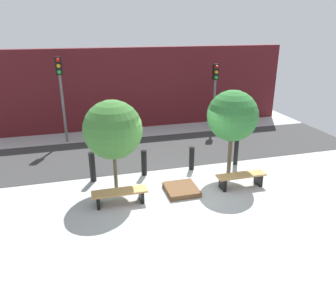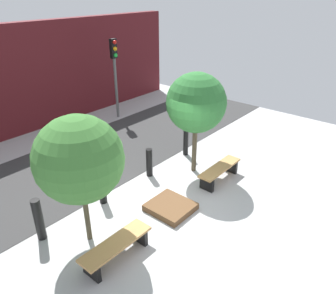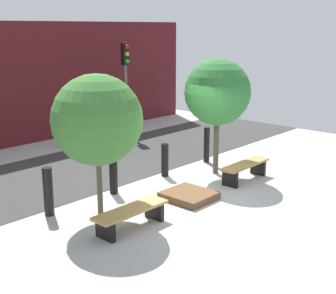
{
  "view_description": "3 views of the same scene",
  "coord_description": "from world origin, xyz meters",
  "px_view_note": "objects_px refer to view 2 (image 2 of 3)",
  "views": [
    {
      "loc": [
        -2.99,
        -9.16,
        5.21
      ],
      "look_at": [
        -0.34,
        0.41,
        1.47
      ],
      "focal_mm": 35.0,
      "sensor_mm": 36.0,
      "label": 1
    },
    {
      "loc": [
        -5.39,
        -4.45,
        5.31
      ],
      "look_at": [
        0.5,
        0.51,
        1.49
      ],
      "focal_mm": 35.0,
      "sensor_mm": 36.0,
      "label": 2
    },
    {
      "loc": [
        -7.99,
        -6.59,
        3.94
      ],
      "look_at": [
        0.09,
        0.74,
        1.12
      ],
      "focal_mm": 50.0,
      "sensor_mm": 36.0,
      "label": 3
    }
  ],
  "objects_px": {
    "bench_right": "(220,171)",
    "bollard_right": "(186,141)",
    "tree_behind_left_bench": "(79,159)",
    "bollard_left": "(102,187)",
    "tree_behind_right_bench": "(196,103)",
    "bench_left": "(116,247)",
    "planter_bed": "(171,207)",
    "traffic_light_mid_west": "(115,64)",
    "bollard_center": "(149,162)",
    "bollard_far_left": "(39,219)"
  },
  "relations": [
    {
      "from": "bench_right",
      "to": "bollard_right",
      "type": "height_order",
      "value": "bollard_right"
    },
    {
      "from": "tree_behind_left_bench",
      "to": "bollard_left",
      "type": "bearing_deg",
      "value": 37.18
    },
    {
      "from": "tree_behind_right_bench",
      "to": "bollard_left",
      "type": "distance_m",
      "value": 3.56
    },
    {
      "from": "bench_left",
      "to": "bollard_right",
      "type": "bearing_deg",
      "value": 20.7
    },
    {
      "from": "bollard_left",
      "to": "bollard_right",
      "type": "bearing_deg",
      "value": 0.0
    },
    {
      "from": "bench_right",
      "to": "bench_left",
      "type": "bearing_deg",
      "value": 179.94
    },
    {
      "from": "tree_behind_right_bench",
      "to": "bollard_left",
      "type": "height_order",
      "value": "tree_behind_right_bench"
    },
    {
      "from": "planter_bed",
      "to": "bench_right",
      "type": "bearing_deg",
      "value": -5.57
    },
    {
      "from": "planter_bed",
      "to": "tree_behind_left_bench",
      "type": "xyz_separation_m",
      "value": [
        -2.05,
        0.75,
        2.01
      ]
    },
    {
      "from": "bench_left",
      "to": "tree_behind_right_bench",
      "type": "relative_size",
      "value": 0.54
    },
    {
      "from": "bollard_left",
      "to": "bench_left",
      "type": "bearing_deg",
      "value": -122.05
    },
    {
      "from": "bench_left",
      "to": "planter_bed",
      "type": "height_order",
      "value": "bench_left"
    },
    {
      "from": "bench_left",
      "to": "traffic_light_mid_west",
      "type": "height_order",
      "value": "traffic_light_mid_west"
    },
    {
      "from": "bench_right",
      "to": "bollard_left",
      "type": "xyz_separation_m",
      "value": [
        -2.97,
        1.81,
        0.14
      ]
    },
    {
      "from": "planter_bed",
      "to": "traffic_light_mid_west",
      "type": "height_order",
      "value": "traffic_light_mid_west"
    },
    {
      "from": "bench_left",
      "to": "tree_behind_left_bench",
      "type": "relative_size",
      "value": 0.56
    },
    {
      "from": "bollard_left",
      "to": "bollard_center",
      "type": "relative_size",
      "value": 1.05
    },
    {
      "from": "bollard_far_left",
      "to": "bollard_left",
      "type": "distance_m",
      "value": 1.84
    },
    {
      "from": "bollard_left",
      "to": "traffic_light_mid_west",
      "type": "relative_size",
      "value": 0.28
    },
    {
      "from": "planter_bed",
      "to": "bollard_far_left",
      "type": "height_order",
      "value": "bollard_far_left"
    },
    {
      "from": "bench_right",
      "to": "tree_behind_left_bench",
      "type": "distance_m",
      "value": 4.56
    },
    {
      "from": "planter_bed",
      "to": "bollard_center",
      "type": "height_order",
      "value": "bollard_center"
    },
    {
      "from": "tree_behind_right_bench",
      "to": "bollard_center",
      "type": "relative_size",
      "value": 3.48
    },
    {
      "from": "bench_right",
      "to": "planter_bed",
      "type": "relative_size",
      "value": 1.54
    },
    {
      "from": "bollard_right",
      "to": "traffic_light_mid_west",
      "type": "height_order",
      "value": "traffic_light_mid_west"
    },
    {
      "from": "tree_behind_left_bench",
      "to": "tree_behind_right_bench",
      "type": "xyz_separation_m",
      "value": [
        4.1,
        0.0,
        0.15
      ]
    },
    {
      "from": "tree_behind_left_bench",
      "to": "bollard_far_left",
      "type": "bearing_deg",
      "value": 129.3
    },
    {
      "from": "bench_right",
      "to": "bollard_far_left",
      "type": "bearing_deg",
      "value": 159.3
    },
    {
      "from": "tree_behind_left_bench",
      "to": "bench_right",
      "type": "bearing_deg",
      "value": -13.04
    },
    {
      "from": "bench_left",
      "to": "tree_behind_left_bench",
      "type": "xyz_separation_m",
      "value": [
        0.0,
        0.95,
        1.79
      ]
    },
    {
      "from": "tree_behind_left_bench",
      "to": "traffic_light_mid_west",
      "type": "distance_m",
      "value": 7.87
    },
    {
      "from": "tree_behind_left_bench",
      "to": "bollard_center",
      "type": "xyz_separation_m",
      "value": [
        2.97,
        0.86,
        -1.64
      ]
    },
    {
      "from": "bench_left",
      "to": "tree_behind_left_bench",
      "type": "distance_m",
      "value": 2.02
    },
    {
      "from": "bench_right",
      "to": "traffic_light_mid_west",
      "type": "distance_m",
      "value": 6.83
    },
    {
      "from": "bollard_center",
      "to": "tree_behind_left_bench",
      "type": "bearing_deg",
      "value": -163.86
    },
    {
      "from": "bench_left",
      "to": "bollard_center",
      "type": "bearing_deg",
      "value": 31.42
    },
    {
      "from": "traffic_light_mid_west",
      "to": "bench_left",
      "type": "bearing_deg",
      "value": -132.32
    },
    {
      "from": "bollard_left",
      "to": "bollard_right",
      "type": "height_order",
      "value": "bollard_right"
    },
    {
      "from": "bench_left",
      "to": "bollard_left",
      "type": "bearing_deg",
      "value": 58.01
    },
    {
      "from": "tree_behind_left_bench",
      "to": "bollard_right",
      "type": "bearing_deg",
      "value": 10.14
    },
    {
      "from": "bench_right",
      "to": "traffic_light_mid_west",
      "type": "relative_size",
      "value": 0.5
    },
    {
      "from": "traffic_light_mid_west",
      "to": "tree_behind_left_bench",
      "type": "bearing_deg",
      "value": -136.99
    },
    {
      "from": "bollard_center",
      "to": "bollard_right",
      "type": "height_order",
      "value": "bollard_right"
    },
    {
      "from": "bollard_far_left",
      "to": "bench_left",
      "type": "bearing_deg",
      "value": -68.76
    },
    {
      "from": "bench_left",
      "to": "bench_right",
      "type": "height_order",
      "value": "bench_right"
    },
    {
      "from": "traffic_light_mid_west",
      "to": "bollard_left",
      "type": "bearing_deg",
      "value": -135.7
    },
    {
      "from": "bollard_center",
      "to": "bollard_right",
      "type": "distance_m",
      "value": 1.84
    },
    {
      "from": "bollard_left",
      "to": "bollard_right",
      "type": "relative_size",
      "value": 0.89
    },
    {
      "from": "bench_left",
      "to": "bollard_right",
      "type": "xyz_separation_m",
      "value": [
        4.81,
        1.81,
        0.22
      ]
    },
    {
      "from": "bench_left",
      "to": "bollard_center",
      "type": "height_order",
      "value": "bollard_center"
    }
  ]
}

